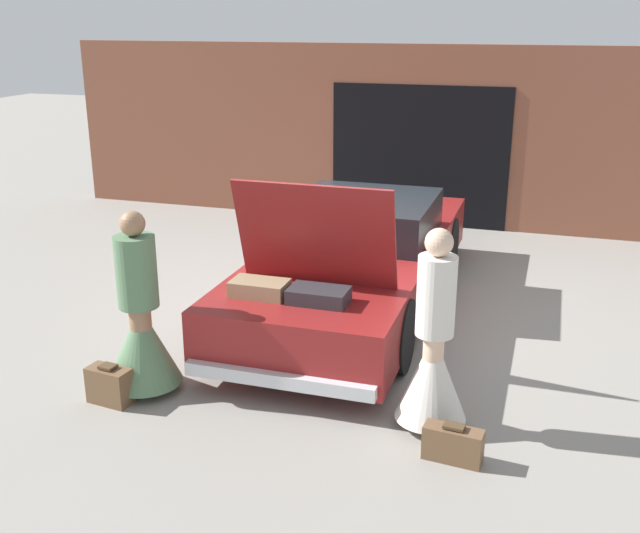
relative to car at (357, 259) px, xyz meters
name	(u,v)px	position (x,y,z in m)	size (l,w,h in m)	color
ground_plane	(356,305)	(0.00, -0.02, -0.56)	(40.00, 40.00, 0.00)	gray
garage_wall_back	(420,137)	(0.00, 3.80, 0.83)	(12.00, 0.14, 2.80)	brown
car	(357,259)	(0.00, 0.00, 0.00)	(1.83, 5.12, 1.78)	maroon
person_left	(141,329)	(-1.28, -2.59, 0.03)	(0.67, 0.67, 1.65)	#997051
person_right	(433,359)	(1.28, -2.45, 0.04)	(0.58, 0.58, 1.68)	beige
suitcase_beside_left_person	(110,385)	(-1.44, -2.90, -0.39)	(0.41, 0.24, 0.36)	brown
suitcase_beside_right_person	(453,444)	(1.52, -2.90, -0.42)	(0.46, 0.21, 0.30)	brown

